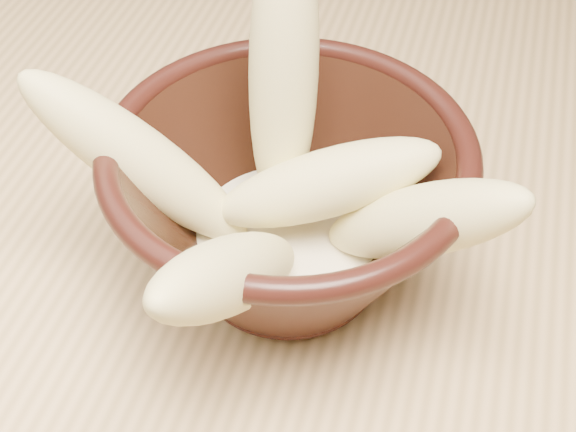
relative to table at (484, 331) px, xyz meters
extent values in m
cube|color=tan|center=(0.00, 0.00, 0.06)|extent=(1.20, 0.80, 0.04)
cylinder|color=tan|center=(-0.54, 0.34, -0.32)|extent=(0.05, 0.05, 0.71)
cylinder|color=black|center=(-0.15, -0.05, 0.09)|extent=(0.10, 0.10, 0.01)
cylinder|color=black|center=(-0.15, -0.05, 0.11)|extent=(0.10, 0.10, 0.01)
torus|color=black|center=(-0.15, -0.05, 0.20)|extent=(0.24, 0.24, 0.02)
cylinder|color=beige|center=(-0.15, -0.05, 0.12)|extent=(0.13, 0.13, 0.02)
ellipsoid|color=#DDCE83|center=(-0.16, -0.01, 0.23)|extent=(0.05, 0.09, 0.21)
ellipsoid|color=#DDCE83|center=(-0.24, -0.07, 0.19)|extent=(0.16, 0.06, 0.15)
ellipsoid|color=#DDCE83|center=(-0.06, -0.07, 0.18)|extent=(0.15, 0.09, 0.13)
ellipsoid|color=#DDCE83|center=(-0.12, -0.05, 0.18)|extent=(0.16, 0.08, 0.09)
ellipsoid|color=#DDCE83|center=(-0.16, -0.14, 0.18)|extent=(0.07, 0.17, 0.15)
camera|label=1|loc=(-0.05, -0.41, 0.52)|focal=50.00mm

